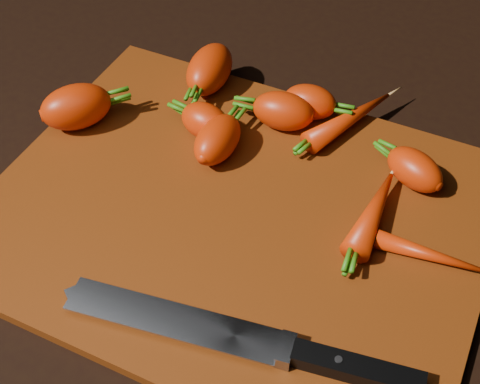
% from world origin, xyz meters
% --- Properties ---
extents(ground, '(2.00, 2.00, 0.01)m').
position_xyz_m(ground, '(0.00, 0.00, -0.01)').
color(ground, black).
extents(cutting_board, '(0.50, 0.40, 0.01)m').
position_xyz_m(cutting_board, '(0.00, 0.00, 0.01)').
color(cutting_board, '#7F330C').
rests_on(cutting_board, ground).
extents(carrot_0, '(0.09, 0.09, 0.05)m').
position_xyz_m(carrot_0, '(-0.22, 0.04, 0.04)').
color(carrot_0, red).
rests_on(carrot_0, cutting_board).
extents(carrot_1, '(0.07, 0.05, 0.04)m').
position_xyz_m(carrot_1, '(-0.08, 0.09, 0.03)').
color(carrot_1, red).
rests_on(carrot_1, cutting_board).
extents(carrot_2, '(0.06, 0.09, 0.05)m').
position_xyz_m(carrot_2, '(-0.12, 0.17, 0.04)').
color(carrot_2, red).
rests_on(carrot_2, cutting_board).
extents(carrot_3, '(0.04, 0.07, 0.04)m').
position_xyz_m(carrot_3, '(-0.05, 0.07, 0.03)').
color(carrot_3, red).
rests_on(carrot_3, cutting_board).
extents(carrot_4, '(0.07, 0.05, 0.04)m').
position_xyz_m(carrot_4, '(-0.01, 0.14, 0.03)').
color(carrot_4, red).
rests_on(carrot_4, cutting_board).
extents(carrot_5, '(0.07, 0.05, 0.04)m').
position_xyz_m(carrot_5, '(0.01, 0.17, 0.03)').
color(carrot_5, red).
rests_on(carrot_5, cutting_board).
extents(carrot_6, '(0.08, 0.06, 0.04)m').
position_xyz_m(carrot_6, '(0.15, 0.12, 0.03)').
color(carrot_6, red).
rests_on(carrot_6, cutting_board).
extents(carrot_7, '(0.08, 0.13, 0.03)m').
position_xyz_m(carrot_7, '(0.06, 0.17, 0.03)').
color(carrot_7, red).
rests_on(carrot_7, cutting_board).
extents(carrot_8, '(0.11, 0.03, 0.02)m').
position_xyz_m(carrot_8, '(0.20, 0.02, 0.02)').
color(carrot_8, red).
rests_on(carrot_8, cutting_board).
extents(carrot_9, '(0.03, 0.11, 0.03)m').
position_xyz_m(carrot_9, '(0.13, 0.05, 0.03)').
color(carrot_9, red).
rests_on(carrot_9, cutting_board).
extents(knife, '(0.32, 0.07, 0.02)m').
position_xyz_m(knife, '(0.03, -0.14, 0.02)').
color(knife, gray).
rests_on(knife, cutting_board).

